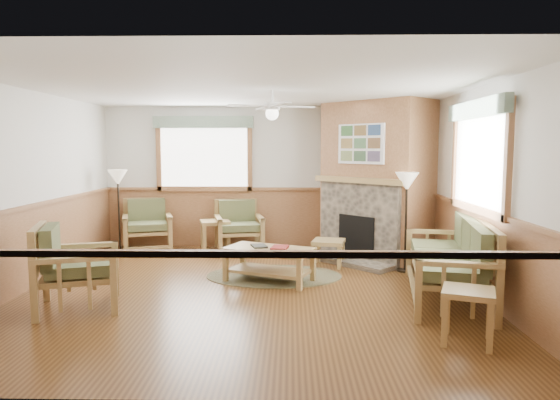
{
  "coord_description": "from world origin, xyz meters",
  "views": [
    {
      "loc": [
        0.55,
        -6.6,
        1.91
      ],
      "look_at": [
        0.4,
        0.7,
        1.15
      ],
      "focal_mm": 32.0,
      "sensor_mm": 36.0,
      "label": 1
    }
  ],
  "objects_px": {
    "sofa": "(447,259)",
    "footstool": "(328,253)",
    "armchair_left": "(78,266)",
    "floor_lamp_left": "(119,212)",
    "floor_lamp_right": "(406,222)",
    "armchair_back_left": "(147,225)",
    "end_table_sofa": "(468,316)",
    "armchair_back_right": "(239,226)",
    "end_table_chairs": "(215,236)",
    "coffee_table": "(269,265)"
  },
  "relations": [
    {
      "from": "armchair_left",
      "to": "floor_lamp_left",
      "type": "xyz_separation_m",
      "value": [
        -0.57,
        3.11,
        0.26
      ]
    },
    {
      "from": "sofa",
      "to": "footstool",
      "type": "distance_m",
      "value": 2.2
    },
    {
      "from": "armchair_left",
      "to": "floor_lamp_right",
      "type": "distance_m",
      "value": 4.71
    },
    {
      "from": "end_table_sofa",
      "to": "floor_lamp_right",
      "type": "distance_m",
      "value": 2.91
    },
    {
      "from": "armchair_left",
      "to": "floor_lamp_right",
      "type": "relative_size",
      "value": 0.65
    },
    {
      "from": "sofa",
      "to": "coffee_table",
      "type": "relative_size",
      "value": 1.79
    },
    {
      "from": "coffee_table",
      "to": "end_table_chairs",
      "type": "bearing_deg",
      "value": 140.65
    },
    {
      "from": "sofa",
      "to": "footstool",
      "type": "relative_size",
      "value": 4.47
    },
    {
      "from": "armchair_back_left",
      "to": "end_table_sofa",
      "type": "bearing_deg",
      "value": -62.22
    },
    {
      "from": "armchair_back_left",
      "to": "floor_lamp_right",
      "type": "relative_size",
      "value": 0.62
    },
    {
      "from": "armchair_left",
      "to": "floor_lamp_right",
      "type": "xyz_separation_m",
      "value": [
        4.32,
        1.87,
        0.27
      ]
    },
    {
      "from": "armchair_left",
      "to": "floor_lamp_right",
      "type": "bearing_deg",
      "value": -84.8
    },
    {
      "from": "armchair_left",
      "to": "floor_lamp_left",
      "type": "height_order",
      "value": "floor_lamp_left"
    },
    {
      "from": "end_table_chairs",
      "to": "end_table_sofa",
      "type": "xyz_separation_m",
      "value": [
        3.13,
        -4.31,
        -0.02
      ]
    },
    {
      "from": "coffee_table",
      "to": "sofa",
      "type": "bearing_deg",
      "value": 5.62
    },
    {
      "from": "end_table_chairs",
      "to": "floor_lamp_right",
      "type": "xyz_separation_m",
      "value": [
        3.17,
        -1.45,
        0.49
      ]
    },
    {
      "from": "coffee_table",
      "to": "footstool",
      "type": "bearing_deg",
      "value": 69.44
    },
    {
      "from": "armchair_back_right",
      "to": "floor_lamp_left",
      "type": "bearing_deg",
      "value": 173.94
    },
    {
      "from": "sofa",
      "to": "footstool",
      "type": "bearing_deg",
      "value": -130.22
    },
    {
      "from": "armchair_back_left",
      "to": "armchair_back_right",
      "type": "bearing_deg",
      "value": -17.23
    },
    {
      "from": "armchair_back_right",
      "to": "armchair_left",
      "type": "relative_size",
      "value": 0.92
    },
    {
      "from": "armchair_left",
      "to": "end_table_sofa",
      "type": "xyz_separation_m",
      "value": [
        4.28,
        -1.0,
        -0.24
      ]
    },
    {
      "from": "sofa",
      "to": "armchair_left",
      "type": "xyz_separation_m",
      "value": [
        -4.53,
        -0.52,
        0.0
      ]
    },
    {
      "from": "sofa",
      "to": "armchair_back_right",
      "type": "relative_size",
      "value": 2.34
    },
    {
      "from": "armchair_back_left",
      "to": "armchair_back_right",
      "type": "height_order",
      "value": "armchair_back_left"
    },
    {
      "from": "sofa",
      "to": "armchair_back_left",
      "type": "relative_size",
      "value": 2.29
    },
    {
      "from": "armchair_back_left",
      "to": "end_table_sofa",
      "type": "relative_size",
      "value": 1.78
    },
    {
      "from": "sofa",
      "to": "armchair_back_left",
      "type": "height_order",
      "value": "sofa"
    },
    {
      "from": "armchair_back_right",
      "to": "armchair_left",
      "type": "xyz_separation_m",
      "value": [
        -1.58,
        -3.37,
        0.04
      ]
    },
    {
      "from": "floor_lamp_left",
      "to": "coffee_table",
      "type": "bearing_deg",
      "value": -33.76
    },
    {
      "from": "armchair_back_right",
      "to": "floor_lamp_right",
      "type": "height_order",
      "value": "floor_lamp_right"
    },
    {
      "from": "end_table_sofa",
      "to": "floor_lamp_right",
      "type": "height_order",
      "value": "floor_lamp_right"
    },
    {
      "from": "armchair_left",
      "to": "coffee_table",
      "type": "distance_m",
      "value": 2.57
    },
    {
      "from": "armchair_back_right",
      "to": "sofa",
      "type": "bearing_deg",
      "value": -57.21
    },
    {
      "from": "armchair_back_right",
      "to": "armchair_left",
      "type": "bearing_deg",
      "value": -128.28
    },
    {
      "from": "armchair_left",
      "to": "coffee_table",
      "type": "xyz_separation_m",
      "value": [
        2.24,
        1.23,
        -0.26
      ]
    },
    {
      "from": "armchair_back_right",
      "to": "armchair_back_left",
      "type": "bearing_deg",
      "value": 167.16
    },
    {
      "from": "sofa",
      "to": "floor_lamp_right",
      "type": "height_order",
      "value": "floor_lamp_right"
    },
    {
      "from": "footstool",
      "to": "floor_lamp_right",
      "type": "xyz_separation_m",
      "value": [
        1.16,
        -0.34,
        0.56
      ]
    },
    {
      "from": "floor_lamp_left",
      "to": "floor_lamp_right",
      "type": "bearing_deg",
      "value": -14.24
    },
    {
      "from": "end_table_sofa",
      "to": "floor_lamp_left",
      "type": "distance_m",
      "value": 6.37
    },
    {
      "from": "end_table_chairs",
      "to": "armchair_back_left",
      "type": "bearing_deg",
      "value": 177.68
    },
    {
      "from": "armchair_left",
      "to": "footstool",
      "type": "bearing_deg",
      "value": -73.25
    },
    {
      "from": "floor_lamp_right",
      "to": "armchair_back_right",
      "type": "bearing_deg",
      "value": 151.17
    },
    {
      "from": "sofa",
      "to": "coffee_table",
      "type": "xyz_separation_m",
      "value": [
        -2.3,
        0.72,
        -0.26
      ]
    },
    {
      "from": "coffee_table",
      "to": "floor_lamp_left",
      "type": "relative_size",
      "value": 0.8
    },
    {
      "from": "armchair_back_left",
      "to": "coffee_table",
      "type": "xyz_separation_m",
      "value": [
        2.37,
        -2.13,
        -0.23
      ]
    },
    {
      "from": "armchair_back_right",
      "to": "end_table_chairs",
      "type": "relative_size",
      "value": 1.62
    },
    {
      "from": "armchair_back_right",
      "to": "footstool",
      "type": "distance_m",
      "value": 1.98
    },
    {
      "from": "armchair_back_left",
      "to": "coffee_table",
      "type": "bearing_deg",
      "value": -59.56
    }
  ]
}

